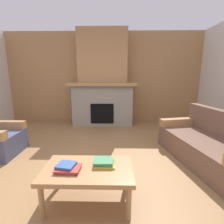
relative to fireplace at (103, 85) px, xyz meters
name	(u,v)px	position (x,y,z in m)	size (l,w,h in m)	color
ground	(91,169)	(0.00, -2.62, -1.16)	(9.00, 9.00, 0.00)	olive
wall_back_wood_panel	(104,78)	(0.00, 0.38, 0.19)	(6.00, 0.12, 2.70)	#A87A4C
fireplace	(103,85)	(0.00, 0.00, 0.00)	(1.90, 0.82, 2.70)	gray
couch	(210,146)	(1.95, -2.34, -0.88)	(1.20, 1.94, 0.85)	brown
coffee_table	(88,172)	(0.07, -3.32, -0.79)	(1.00, 0.60, 0.43)	#A87A4C
book_stack_near_edge	(67,167)	(-0.15, -3.36, -0.70)	(0.27, 0.23, 0.07)	#B23833
book_stack_center	(104,163)	(0.24, -3.25, -0.70)	(0.24, 0.23, 0.06)	gold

